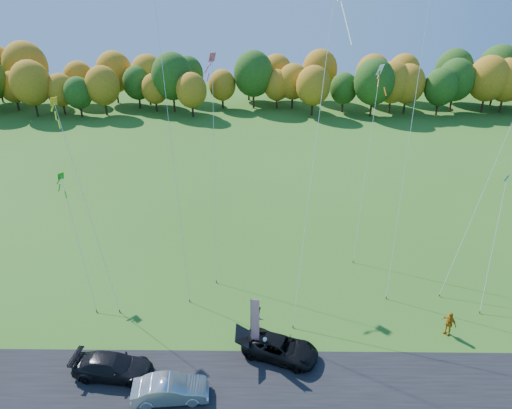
{
  "coord_description": "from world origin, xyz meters",
  "views": [
    {
      "loc": [
        0.31,
        -22.79,
        21.65
      ],
      "look_at": [
        0.0,
        6.0,
        7.0
      ],
      "focal_mm": 32.0,
      "sensor_mm": 36.0,
      "label": 1
    }
  ],
  "objects_px": {
    "black_suv": "(280,348)",
    "person_east": "(449,323)",
    "feather_flag": "(254,319)",
    "silver_sedan": "(170,389)"
  },
  "relations": [
    {
      "from": "black_suv",
      "to": "feather_flag",
      "type": "relative_size",
      "value": 1.13
    },
    {
      "from": "silver_sedan",
      "to": "feather_flag",
      "type": "relative_size",
      "value": 1.02
    },
    {
      "from": "feather_flag",
      "to": "silver_sedan",
      "type": "bearing_deg",
      "value": -141.48
    },
    {
      "from": "person_east",
      "to": "feather_flag",
      "type": "xyz_separation_m",
      "value": [
        -12.92,
        -1.73,
        1.7
      ]
    },
    {
      "from": "silver_sedan",
      "to": "feather_flag",
      "type": "bearing_deg",
      "value": -57.35
    },
    {
      "from": "person_east",
      "to": "feather_flag",
      "type": "height_order",
      "value": "feather_flag"
    },
    {
      "from": "black_suv",
      "to": "silver_sedan",
      "type": "distance_m",
      "value": 7.13
    },
    {
      "from": "silver_sedan",
      "to": "person_east",
      "type": "distance_m",
      "value": 18.42
    },
    {
      "from": "feather_flag",
      "to": "black_suv",
      "type": "bearing_deg",
      "value": -14.75
    },
    {
      "from": "black_suv",
      "to": "person_east",
      "type": "relative_size",
      "value": 2.71
    }
  ]
}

